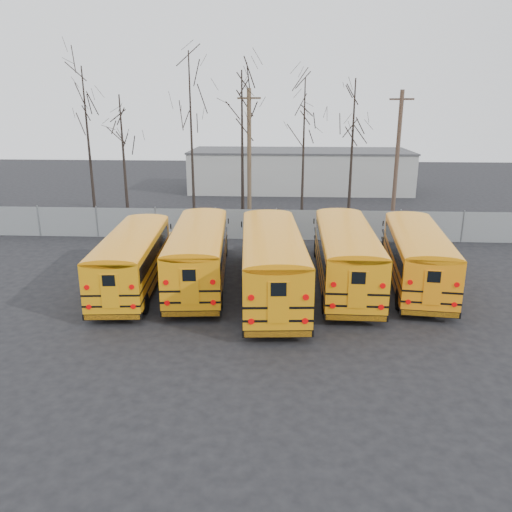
# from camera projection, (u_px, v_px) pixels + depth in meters

# --- Properties ---
(ground) EXTENTS (120.00, 120.00, 0.00)m
(ground) POSITION_uv_depth(u_px,v_px,m) (271.00, 311.00, 21.55)
(ground) COLOR black
(ground) RESTS_ON ground
(fence) EXTENTS (40.00, 0.04, 2.00)m
(fence) POSITION_uv_depth(u_px,v_px,m) (276.00, 225.00, 32.72)
(fence) COLOR gray
(fence) RESTS_ON ground
(distant_building) EXTENTS (22.00, 8.00, 4.00)m
(distant_building) POSITION_uv_depth(u_px,v_px,m) (299.00, 171.00, 51.42)
(distant_building) COLOR #A2A39E
(distant_building) RESTS_ON ground
(bus_a) EXTENTS (3.20, 10.33, 2.85)m
(bus_a) POSITION_uv_depth(u_px,v_px,m) (133.00, 255.00, 23.85)
(bus_a) COLOR black
(bus_a) RESTS_ON ground
(bus_b) EXTENTS (3.40, 10.95, 3.02)m
(bus_b) POSITION_uv_depth(u_px,v_px,m) (199.00, 249.00, 24.35)
(bus_b) COLOR black
(bus_b) RESTS_ON ground
(bus_c) EXTENTS (3.49, 11.62, 3.21)m
(bus_c) POSITION_uv_depth(u_px,v_px,m) (272.00, 257.00, 22.78)
(bus_c) COLOR black
(bus_c) RESTS_ON ground
(bus_d) EXTENTS (2.68, 11.04, 3.08)m
(bus_d) POSITION_uv_depth(u_px,v_px,m) (346.00, 251.00, 24.01)
(bus_d) COLOR black
(bus_d) RESTS_ON ground
(bus_e) EXTENTS (3.45, 10.59, 2.91)m
(bus_e) POSITION_uv_depth(u_px,v_px,m) (417.00, 252.00, 24.18)
(bus_e) COLOR black
(bus_e) RESTS_ON ground
(utility_pole_left) EXTENTS (1.65, 0.72, 9.61)m
(utility_pole_left) POSITION_uv_depth(u_px,v_px,m) (249.00, 159.00, 34.79)
(utility_pole_left) COLOR brown
(utility_pole_left) RESTS_ON ground
(utility_pole_right) EXTENTS (1.60, 0.82, 9.55)m
(utility_pole_right) POSITION_uv_depth(u_px,v_px,m) (397.00, 158.00, 35.71)
(utility_pole_right) COLOR #4C382B
(utility_pole_right) RESTS_ON ground
(tree_0) EXTENTS (0.26, 0.26, 11.09)m
(tree_0) POSITION_uv_depth(u_px,v_px,m) (89.00, 148.00, 35.63)
(tree_0) COLOR black
(tree_0) RESTS_ON ground
(tree_1) EXTENTS (0.26, 0.26, 9.22)m
(tree_1) POSITION_uv_depth(u_px,v_px,m) (124.00, 163.00, 35.17)
(tree_1) COLOR black
(tree_1) RESTS_ON ground
(tree_2) EXTENTS (0.26, 0.26, 11.99)m
(tree_2) POSITION_uv_depth(u_px,v_px,m) (192.00, 143.00, 34.59)
(tree_2) COLOR black
(tree_2) RESTS_ON ground
(tree_3) EXTENTS (0.26, 0.26, 10.80)m
(tree_3) POSITION_uv_depth(u_px,v_px,m) (242.00, 151.00, 35.18)
(tree_3) COLOR black
(tree_3) RESTS_ON ground
(tree_4) EXTENTS (0.26, 0.26, 10.22)m
(tree_4) POSITION_uv_depth(u_px,v_px,m) (303.00, 158.00, 33.65)
(tree_4) COLOR black
(tree_4) RESTS_ON ground
(tree_5) EXTENTS (0.26, 0.26, 10.22)m
(tree_5) POSITION_uv_depth(u_px,v_px,m) (351.00, 157.00, 34.07)
(tree_5) COLOR black
(tree_5) RESTS_ON ground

